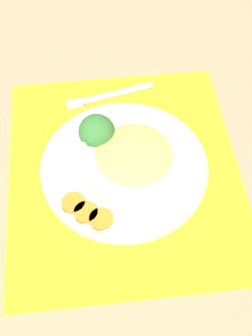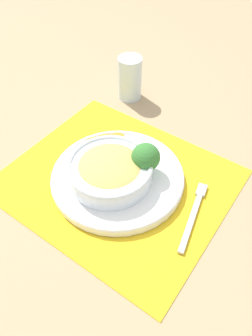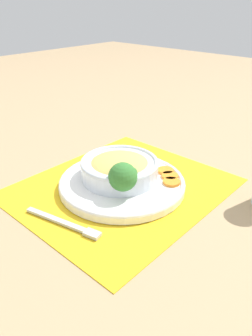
% 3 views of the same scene
% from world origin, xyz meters
% --- Properties ---
extents(ground_plane, '(4.00, 4.00, 0.00)m').
position_xyz_m(ground_plane, '(0.00, 0.00, 0.00)').
color(ground_plane, tan).
extents(placemat, '(0.49, 0.42, 0.00)m').
position_xyz_m(placemat, '(0.00, 0.00, 0.00)').
color(placemat, yellow).
rests_on(placemat, ground_plane).
extents(plate, '(0.30, 0.30, 0.02)m').
position_xyz_m(plate, '(0.00, 0.00, 0.02)').
color(plate, white).
rests_on(plate, placemat).
extents(bowl, '(0.19, 0.19, 0.05)m').
position_xyz_m(bowl, '(-0.01, -0.02, 0.05)').
color(bowl, silver).
rests_on(bowl, plate).
extents(broccoli_floret, '(0.06, 0.06, 0.08)m').
position_xyz_m(broccoli_floret, '(0.04, 0.04, 0.07)').
color(broccoli_floret, '#759E51').
rests_on(broccoli_floret, plate).
extents(carrot_slice_near, '(0.04, 0.04, 0.01)m').
position_xyz_m(carrot_slice_near, '(-0.07, 0.09, 0.02)').
color(carrot_slice_near, orange).
rests_on(carrot_slice_near, plate).
extents(carrot_slice_middle, '(0.04, 0.04, 0.01)m').
position_xyz_m(carrot_slice_middle, '(-0.09, 0.07, 0.02)').
color(carrot_slice_middle, orange).
rests_on(carrot_slice_middle, plate).
extents(carrot_slice_far, '(0.04, 0.04, 0.01)m').
position_xyz_m(carrot_slice_far, '(-0.11, 0.05, 0.02)').
color(carrot_slice_far, orange).
rests_on(carrot_slice_far, plate).
extents(water_glass, '(0.07, 0.07, 0.12)m').
position_xyz_m(water_glass, '(-0.17, 0.29, 0.06)').
color(water_glass, silver).
rests_on(water_glass, ground_plane).
extents(fork, '(0.06, 0.18, 0.01)m').
position_xyz_m(fork, '(0.18, 0.03, 0.01)').
color(fork, '#B7B7BC').
rests_on(fork, placemat).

